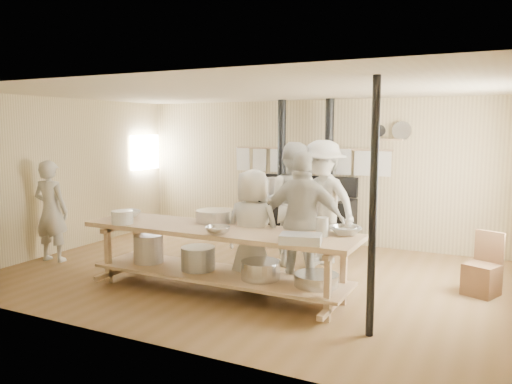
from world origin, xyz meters
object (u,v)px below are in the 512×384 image
prep_table (217,253)px  cook_by_window (322,203)px  stove (303,216)px  chair (482,276)px  roasting_pan (301,239)px  cook_center (253,230)px  cook_far_left (51,211)px  cook_left (292,204)px  cook_right (303,223)px

prep_table → cook_by_window: cook_by_window is taller
stove → chair: 3.43m
cook_by_window → roasting_pan: size_ratio=4.28×
cook_center → chair: cook_center is taller
cook_far_left → cook_by_window: cook_by_window is taller
cook_left → roasting_pan: (0.93, -2.00, -0.04)m
cook_far_left → chair: cook_far_left is taller
stove → roasting_pan: size_ratio=5.81×
stove → roasting_pan: stove is taller
stove → cook_by_window: stove is taller
prep_table → cook_by_window: (0.73, 1.94, 0.44)m
roasting_pan → chair: bearing=44.8°
cook_left → chair: 2.80m
cook_by_window → roasting_pan: cook_by_window is taller
cook_far_left → cook_center: bearing=173.2°
cook_by_window → prep_table: bearing=-89.6°
chair → roasting_pan: roasting_pan is taller
cook_center → cook_far_left: bearing=1.1°
cook_far_left → cook_right: bearing=174.8°
prep_table → cook_left: 1.76m
roasting_pan → prep_table: bearing=165.3°
cook_right → chair: size_ratio=2.28×
cook_far_left → chair: (6.17, 1.24, -0.56)m
cook_right → cook_by_window: 1.50m
cook_by_window → cook_left: bearing=-125.3°
chair → cook_far_left: bearing=-145.1°
cook_by_window → chair: 2.47m
cook_left → chair: (2.70, -0.24, -0.71)m
cook_left → cook_by_window: bearing=-154.2°
cook_center → cook_by_window: size_ratio=0.82×
cook_right → prep_table: bearing=15.8°
cook_left → cook_center: bearing=82.5°
chair → roasting_pan: (-1.77, -1.76, 0.66)m
cook_right → roasting_pan: bearing=99.7°
cook_center → roasting_pan: (0.92, -0.66, 0.11)m
cook_far_left → cook_left: cook_left is taller
cook_far_left → stove: bearing=-147.0°
chair → cook_center: bearing=-134.2°
prep_table → cook_right: (0.98, 0.46, 0.39)m
prep_table → cook_left: (0.33, 1.67, 0.42)m
prep_table → cook_far_left: 3.16m
cook_center → chair: size_ratio=1.97×
prep_table → chair: prep_table is taller
roasting_pan → cook_by_window: bearing=103.2°
stove → cook_right: size_ratio=1.43×
stove → cook_center: size_ratio=1.65×
cook_far_left → roasting_pan: (4.40, -0.51, 0.10)m
stove → cook_far_left: bearing=-138.0°
cook_far_left → roasting_pan: bearing=164.3°
cook_center → cook_by_window: cook_by_window is taller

